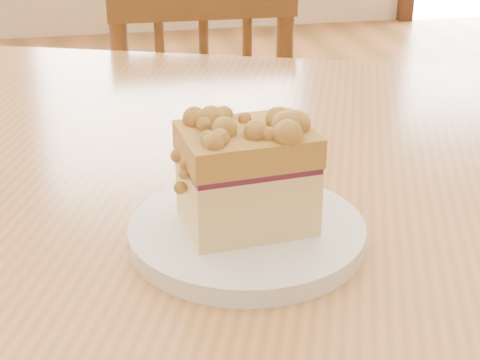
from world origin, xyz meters
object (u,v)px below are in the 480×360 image
object	(u,v)px
cafe_chair_main	(199,166)
plate	(247,233)
cafe_table_main	(242,232)
cake_slice	(246,172)

from	to	relation	value
cafe_chair_main	plate	world-z (taller)	cafe_chair_main
cafe_table_main	plate	world-z (taller)	plate
cafe_chair_main	cake_slice	world-z (taller)	cake_slice
cafe_table_main	cafe_chair_main	size ratio (longest dim) A/B	1.83
cafe_table_main	plate	bearing A→B (deg)	-79.86
cake_slice	plate	bearing A→B (deg)	48.45
cafe_chair_main	plate	xyz separation A→B (m)	(-0.09, -0.89, 0.33)
cafe_chair_main	plate	size ratio (longest dim) A/B	3.93
cafe_table_main	cafe_chair_main	bearing A→B (deg)	106.26
cafe_chair_main	cake_slice	size ratio (longest dim) A/B	6.56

